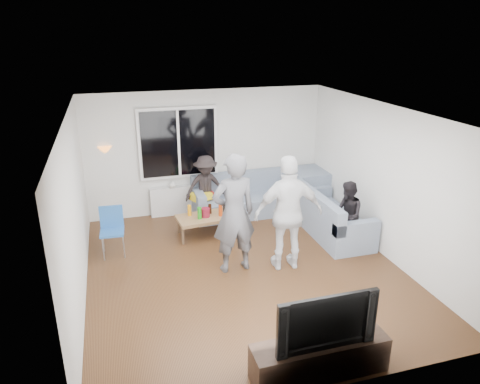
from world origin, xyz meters
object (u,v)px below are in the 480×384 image
object	(u,v)px
floor_lamp	(108,183)
television	(323,317)
player_right	(289,214)
spectator_back	(206,187)
side_chair	(112,233)
player_left	(234,214)
spectator_right	(347,215)
coffee_table	(207,226)
sofa_right_section	(332,213)
sofa_back_section	(248,195)
tv_console	(320,358)

from	to	relation	value
floor_lamp	television	bearing A→B (deg)	-67.65
player_right	spectator_back	xyz separation A→B (m)	(-0.84, 2.39, -0.29)
side_chair	television	size ratio (longest dim) A/B	0.74
floor_lamp	player_left	size ratio (longest dim) A/B	0.79
side_chair	player_right	world-z (taller)	player_right
side_chair	player_left	bearing A→B (deg)	-25.36
side_chair	spectator_right	distance (m)	4.16
side_chair	player_left	xyz separation A→B (m)	(1.90, -1.07, 0.56)
coffee_table	spectator_right	world-z (taller)	spectator_right
sofa_right_section	side_chair	distance (m)	4.08
sofa_back_section	spectator_back	size ratio (longest dim) A/B	1.71
coffee_table	player_left	size ratio (longest dim) A/B	0.56
spectator_back	tv_console	distance (m)	4.83
side_chair	sofa_right_section	bearing A→B (deg)	0.24
floor_lamp	player_left	xyz separation A→B (m)	(1.90, -2.74, 0.21)
sofa_right_section	player_left	bearing A→B (deg)	110.16
player_left	tv_console	world-z (taller)	player_left
side_chair	spectator_back	world-z (taller)	spectator_back
side_chair	sofa_back_section	bearing A→B (deg)	25.77
sofa_back_section	player_right	xyz separation A→B (m)	(-0.05, -2.36, 0.54)
sofa_back_section	spectator_right	distance (m)	2.33
sofa_back_section	floor_lamp	distance (m)	2.89
sofa_back_section	coffee_table	distance (m)	1.37
player_right	coffee_table	bearing A→B (deg)	-50.76
spectator_back	tv_console	world-z (taller)	spectator_back
player_left	spectator_right	bearing A→B (deg)	-179.51
coffee_table	floor_lamp	distance (m)	2.28
tv_console	sofa_right_section	bearing A→B (deg)	60.89
sofa_right_section	television	size ratio (longest dim) A/B	1.71
coffee_table	television	bearing A→B (deg)	-83.45
spectator_back	player_left	bearing A→B (deg)	-91.52
sofa_back_section	side_chair	size ratio (longest dim) A/B	2.67
sofa_right_section	player_right	size ratio (longest dim) A/B	1.04
sofa_right_section	spectator_back	distance (m)	2.59
coffee_table	player_left	bearing A→B (deg)	-83.28
tv_console	spectator_back	bearing A→B (deg)	93.24
side_chair	player_right	bearing A→B (deg)	-20.10
player_left	tv_console	bearing A→B (deg)	90.87
floor_lamp	television	xyz separation A→B (m)	(2.19, -5.32, -0.00)
player_left	player_right	xyz separation A→B (m)	(0.87, -0.17, -0.03)
sofa_back_section	player_left	xyz separation A→B (m)	(-0.92, -2.19, 0.57)
coffee_table	tv_console	xyz separation A→B (m)	(0.45, -3.96, 0.02)
sofa_back_section	player_left	bearing A→B (deg)	-112.70
tv_console	floor_lamp	bearing A→B (deg)	112.35
side_chair	spectator_back	xyz separation A→B (m)	(1.92, 1.15, 0.24)
sofa_right_section	side_chair	size ratio (longest dim) A/B	2.33
player_right	television	xyz separation A→B (m)	(-0.57, -2.41, -0.18)
sofa_right_section	player_left	distance (m)	2.38
floor_lamp	spectator_right	xyz separation A→B (m)	(4.07, -2.51, -0.17)
spectator_right	spectator_back	world-z (taller)	spectator_back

